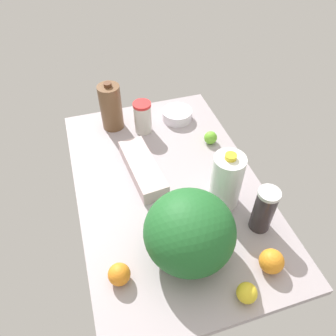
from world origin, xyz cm
name	(u,v)px	position (x,y,z in cm)	size (l,w,h in cm)	color
countertop	(168,187)	(0.00, 0.00, 1.50)	(120.00, 76.00, 3.00)	#A3989D
egg_carton	(143,168)	(9.40, 8.56, 6.29)	(33.78, 11.15, 6.58)	beige
tumbler_cup	(143,117)	(38.19, 1.00, 11.09)	(8.71, 8.71, 16.11)	beige
shaker_bottle	(264,210)	(-30.02, -26.71, 12.87)	(7.91, 7.91, 19.67)	#312A2E
watermelon	(190,232)	(-32.82, 2.79, 16.26)	(30.46, 30.46, 26.52)	#21642A
chocolate_milk_jug	(111,107)	(46.01, 14.65, 14.60)	(10.56, 10.56, 24.76)	brown
milk_jug	(226,181)	(-14.96, -18.50, 15.06)	(11.96, 11.96, 25.69)	white
mixing_bowl	(177,115)	(42.17, -17.98, 5.57)	(15.37, 15.37, 5.15)	silver
lemon_loose	(247,293)	(-53.48, -9.39, 6.34)	(6.69, 6.69, 6.69)	yellow
orange_beside_bowl	(271,261)	(-46.44, -21.89, 7.21)	(8.42, 8.42, 8.42)	orange
orange_by_jug	(119,274)	(-35.69, 27.72, 6.75)	(7.49, 7.49, 7.49)	orange
lime_far_back	(211,138)	(19.67, -27.28, 6.08)	(6.16, 6.16, 6.16)	#6ABA30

